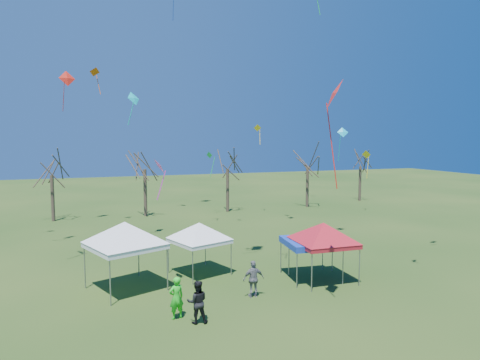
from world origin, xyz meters
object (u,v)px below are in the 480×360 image
object	(u,v)px
tree_5	(361,154)
tree_3	(227,154)
tent_white_west	(125,226)
person_green	(176,298)
tent_red	(324,227)
tree_4	(308,153)
tent_white_mid	(199,226)
tent_blue	(311,243)
tree_1	(51,159)
tree_2	(144,152)
person_dark	(197,302)
person_grey	(254,279)

from	to	relation	value
tree_5	tree_3	bearing A→B (deg)	-173.48
tent_white_west	person_green	xyz separation A→B (m)	(1.73, -4.34, -2.35)
person_green	tent_red	bearing A→B (deg)	179.64
tree_4	tree_3	bearing A→B (deg)	179.74
tent_white_mid	tent_white_west	bearing A→B (deg)	-164.02
tree_5	person_green	distance (m)	38.86
tent_blue	tent_white_mid	bearing A→B (deg)	153.28
tree_1	tree_2	xyz separation A→B (m)	(8.40, -0.27, 0.50)
tree_5	person_green	size ratio (longest dim) A/B	4.10
tree_5	tent_blue	bearing A→B (deg)	-129.95
tree_1	tent_white_mid	bearing A→B (deg)	-65.47
tent_red	person_dark	xyz separation A→B (m)	(-7.67, -2.93, -2.06)
tent_white_mid	person_grey	xyz separation A→B (m)	(1.60, -4.30, -1.85)
tree_1	tent_white_west	world-z (taller)	tree_1
tree_4	tent_white_mid	bearing A→B (deg)	-132.08
tree_4	tent_blue	size ratio (longest dim) A/B	2.60
tree_5	tent_red	xyz separation A→B (m)	(-19.53, -24.38, -2.77)
person_grey	tree_4	bearing A→B (deg)	-122.90
person_green	tree_2	bearing A→B (deg)	-109.28
tree_3	person_dark	world-z (taller)	tree_3
tree_3	tent_white_west	size ratio (longest dim) A/B	1.86
tree_1	person_dark	size ratio (longest dim) A/B	4.18
tent_white_mid	person_green	bearing A→B (deg)	-113.57
tree_5	tent_white_west	bearing A→B (deg)	-143.12
tree_3	person_green	xyz separation A→B (m)	(-10.24, -24.57, -5.17)
tree_3	tree_4	xyz separation A→B (m)	(9.32, -0.04, -0.02)
tree_1	person_green	world-z (taller)	tree_1
tree_2	tree_4	size ratio (longest dim) A/B	1.04
tree_3	person_dark	distance (m)	27.51
tree_3	tree_4	size ratio (longest dim) A/B	1.00
tent_white_mid	tree_3	bearing A→B (deg)	67.65
tree_2	tree_4	distance (m)	17.73
tree_5	tent_white_west	size ratio (longest dim) A/B	1.75
person_green	person_grey	bearing A→B (deg)	-178.07
tent_white_west	tent_blue	distance (m)	9.89
tree_2	tent_white_mid	size ratio (longest dim) A/B	2.25
tree_1	tree_4	xyz separation A→B (m)	(26.12, -0.65, 0.27)
tree_2	person_dark	bearing A→B (deg)	-92.47
tree_4	person_grey	distance (m)	28.49
tree_3	tent_red	distance (m)	22.65
tent_white_west	tent_red	bearing A→B (deg)	-11.91
tent_white_west	tent_red	distance (m)	10.36
tree_2	tree_5	size ratio (longest dim) A/B	1.10
tent_blue	person_green	xyz separation A→B (m)	(-7.95, -2.73, -1.08)
tent_red	tent_blue	bearing A→B (deg)	130.33
tree_3	tent_white_west	distance (m)	23.67
tent_red	person_dark	world-z (taller)	tent_red
person_dark	tent_white_mid	bearing A→B (deg)	-94.22
tree_1	tent_white_mid	world-z (taller)	tree_1
tree_4	tent_white_west	bearing A→B (deg)	-136.53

